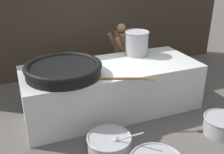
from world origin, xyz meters
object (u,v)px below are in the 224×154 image
cook (120,53)px  prep_bowl_vegetables (109,144)px  giant_wok_near (63,69)px  stock_pot (137,43)px  prep_bowl_extra (222,125)px

cook → prep_bowl_vegetables: (-1.22, -2.35, -0.66)m
giant_wok_near → prep_bowl_vegetables: giant_wok_near is taller
stock_pot → cook: (-0.11, 0.63, -0.40)m
stock_pot → prep_bowl_extra: bearing=-69.1°
giant_wok_near → stock_pot: bearing=17.1°
giant_wok_near → prep_bowl_vegetables: 1.56m
giant_wok_near → prep_bowl_extra: (2.49, -1.44, -0.92)m
giant_wok_near → stock_pot: (1.74, 0.53, 0.15)m
cook → prep_bowl_vegetables: bearing=60.5°
giant_wok_near → stock_pot: 1.83m
cook → prep_bowl_extra: 2.82m
giant_wok_near → stock_pot: size_ratio=2.65×
cook → prep_bowl_extra: cook is taller
prep_bowl_vegetables → prep_bowl_extra: 2.09m
stock_pot → prep_bowl_extra: (0.75, -1.97, -1.06)m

